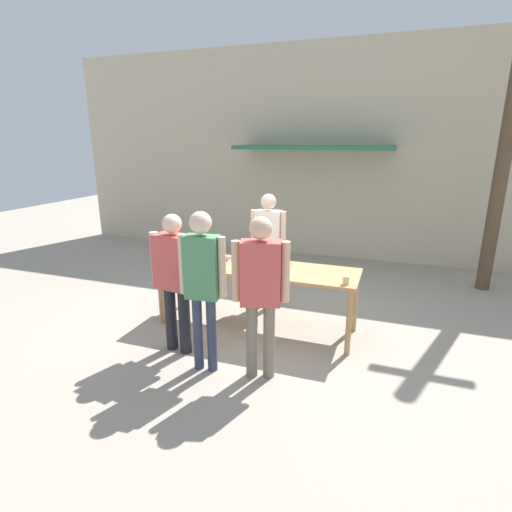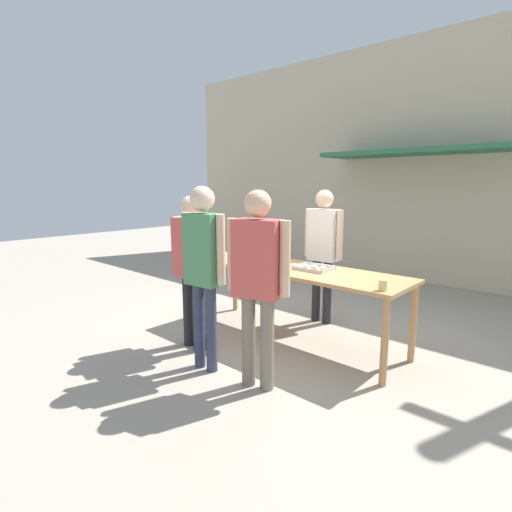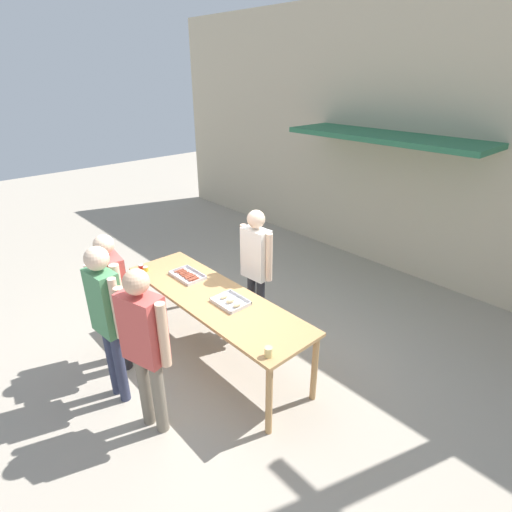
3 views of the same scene
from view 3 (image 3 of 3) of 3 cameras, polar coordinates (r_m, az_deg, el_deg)
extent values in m
plane|color=#A39989|center=(5.34, -5.61, -13.97)|extent=(24.00, 24.00, 0.00)
cube|color=beige|center=(7.34, 20.15, 14.96)|extent=(12.00, 0.12, 4.50)
cube|color=#2D704C|center=(6.84, 18.04, 15.89)|extent=(3.20, 1.00, 0.08)
cube|color=tan|center=(4.84, -6.04, -5.92)|extent=(2.76, 0.82, 0.04)
cylinder|color=tan|center=(5.91, -16.27, -5.75)|extent=(0.07, 0.07, 0.85)
cylinder|color=tan|center=(4.14, 1.87, -19.93)|extent=(0.07, 0.07, 0.85)
cylinder|color=tan|center=(6.18, -10.66, -3.67)|extent=(0.07, 0.07, 0.85)
cylinder|color=tan|center=(4.52, 8.36, -15.58)|extent=(0.07, 0.07, 0.85)
cube|color=silver|center=(5.31, -9.74, -2.88)|extent=(0.46, 0.30, 0.01)
cube|color=silver|center=(5.23, -11.08, -3.17)|extent=(0.46, 0.01, 0.03)
cube|color=silver|center=(5.37, -8.46, -2.20)|extent=(0.46, 0.01, 0.03)
cube|color=silver|center=(5.48, -11.07, -1.85)|extent=(0.01, 0.30, 0.03)
cube|color=silver|center=(5.13, -8.35, -3.56)|extent=(0.01, 0.30, 0.03)
cylinder|color=brown|center=(5.45, -10.93, -2.06)|extent=(0.03, 0.14, 0.02)
cylinder|color=brown|center=(5.42, -10.61, -2.17)|extent=(0.03, 0.13, 0.02)
cylinder|color=brown|center=(5.38, -10.39, -2.34)|extent=(0.03, 0.12, 0.02)
cylinder|color=brown|center=(5.36, -10.13, -2.47)|extent=(0.03, 0.13, 0.02)
cylinder|color=brown|center=(5.32, -9.88, -2.66)|extent=(0.03, 0.14, 0.02)
cylinder|color=brown|center=(5.28, -9.59, -2.80)|extent=(0.03, 0.14, 0.03)
cylinder|color=brown|center=(5.25, -9.33, -2.95)|extent=(0.03, 0.15, 0.03)
cylinder|color=brown|center=(5.22, -9.09, -3.14)|extent=(0.03, 0.14, 0.02)
cylinder|color=brown|center=(5.19, -8.89, -3.28)|extent=(0.04, 0.14, 0.03)
cylinder|color=brown|center=(5.16, -8.54, -3.47)|extent=(0.04, 0.12, 0.03)
cube|color=silver|center=(4.68, -3.66, -6.68)|extent=(0.40, 0.31, 0.01)
cube|color=silver|center=(4.58, -5.16, -7.12)|extent=(0.40, 0.01, 0.03)
cube|color=silver|center=(4.75, -2.23, -5.82)|extent=(0.40, 0.01, 0.03)
cube|color=silver|center=(4.80, -5.15, -5.55)|extent=(0.01, 0.31, 0.03)
cube|color=silver|center=(4.54, -2.10, -7.42)|extent=(0.01, 0.31, 0.03)
ellipsoid|color=#D6B77F|center=(4.74, -4.60, -5.85)|extent=(0.05, 0.11, 0.04)
ellipsoid|color=#D6B77F|center=(4.66, -3.69, -6.37)|extent=(0.07, 0.12, 0.05)
ellipsoid|color=#D6B77F|center=(4.58, -2.69, -6.96)|extent=(0.07, 0.12, 0.05)
cylinder|color=#B22319|center=(5.64, -16.09, -1.54)|extent=(0.07, 0.07, 0.06)
cylinder|color=#B2B2B7|center=(5.63, -16.13, -1.25)|extent=(0.07, 0.07, 0.01)
cylinder|color=gold|center=(5.57, -15.48, -1.82)|extent=(0.07, 0.07, 0.06)
cylinder|color=#B2B2B7|center=(5.55, -15.52, -1.53)|extent=(0.07, 0.07, 0.01)
cylinder|color=#DBC67A|center=(3.86, 1.78, -13.53)|extent=(0.08, 0.08, 0.10)
cylinder|color=#232328|center=(5.58, -0.63, -6.56)|extent=(0.11, 0.11, 0.86)
cylinder|color=#232328|center=(5.48, 0.64, -7.21)|extent=(0.11, 0.11, 0.86)
cube|color=silver|center=(5.16, 0.00, 0.36)|extent=(0.39, 0.23, 0.68)
sphere|color=beige|center=(4.98, 0.00, 5.30)|extent=(0.23, 0.23, 0.23)
cylinder|color=beige|center=(5.31, -1.79, 1.25)|extent=(0.08, 0.08, 0.64)
cylinder|color=beige|center=(5.01, 1.90, -0.23)|extent=(0.08, 0.08, 0.64)
cylinder|color=#232328|center=(5.15, -18.56, -11.25)|extent=(0.14, 0.14, 0.83)
cylinder|color=#232328|center=(5.32, -19.26, -10.07)|extent=(0.14, 0.14, 0.83)
cube|color=#C64C47|center=(4.85, -20.13, -3.45)|extent=(0.50, 0.32, 0.66)
sphere|color=beige|center=(4.66, -20.95, 1.52)|extent=(0.23, 0.23, 0.23)
cylinder|color=beige|center=(4.60, -19.14, -4.71)|extent=(0.11, 0.11, 0.63)
cylinder|color=beige|center=(5.10, -21.06, -1.99)|extent=(0.11, 0.11, 0.63)
cylinder|color=#756B5B|center=(4.27, -13.67, -18.91)|extent=(0.13, 0.13, 0.87)
cylinder|color=#756B5B|center=(4.38, -15.53, -17.86)|extent=(0.13, 0.13, 0.87)
cube|color=#C64C47|center=(3.84, -15.88, -9.87)|extent=(0.47, 0.34, 0.69)
sphere|color=#DBAD89|center=(3.60, -16.76, -3.57)|extent=(0.24, 0.24, 0.24)
cylinder|color=#DBAD89|center=(3.67, -13.09, -10.97)|extent=(0.09, 0.09, 0.65)
cylinder|color=#DBAD89|center=(4.00, -18.47, -8.42)|extent=(0.09, 0.09, 0.65)
cylinder|color=#333851|center=(4.69, -18.80, -14.87)|extent=(0.11, 0.11, 0.88)
cylinder|color=#333851|center=(4.81, -19.84, -13.92)|extent=(0.11, 0.11, 0.88)
cube|color=#478456|center=(4.32, -20.80, -6.18)|extent=(0.39, 0.24, 0.70)
sphere|color=beige|center=(4.10, -21.83, -0.33)|extent=(0.24, 0.24, 0.24)
cylinder|color=beige|center=(4.13, -19.32, -7.13)|extent=(0.08, 0.08, 0.66)
cylinder|color=beige|center=(4.49, -22.23, -4.93)|extent=(0.08, 0.08, 0.66)
camera|label=1|loc=(3.05, -91.01, -17.43)|focal=28.00mm
camera|label=2|loc=(2.07, -79.04, -47.21)|focal=28.00mm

